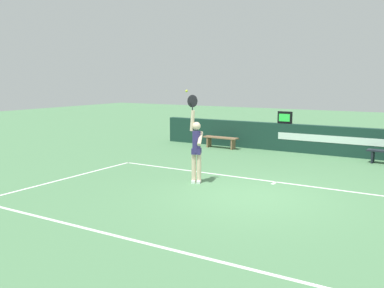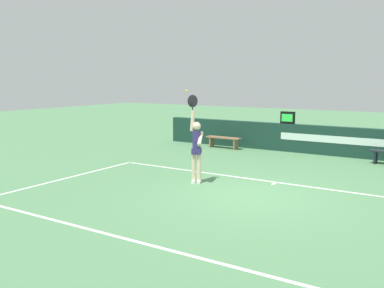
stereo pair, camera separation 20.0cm
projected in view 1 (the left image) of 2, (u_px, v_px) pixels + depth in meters
name	position (u px, v px, depth m)	size (l,w,h in m)	color
ground_plane	(252.00, 196.00, 10.53)	(60.00, 60.00, 0.00)	#508154
court_lines	(233.00, 207.00, 9.64)	(10.76, 5.57, 0.00)	white
back_wall	(324.00, 140.00, 16.17)	(13.95, 0.29, 1.10)	#16352B
speed_display	(285.00, 118.00, 16.85)	(0.57, 0.14, 0.48)	black
tennis_player	(196.00, 147.00, 11.71)	(0.51, 0.48, 2.43)	beige
tennis_ball	(187.00, 91.00, 11.37)	(0.07, 0.07, 0.07)	#D0DA35
courtside_bench_near	(221.00, 140.00, 17.68)	(1.52, 0.42, 0.47)	#896448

